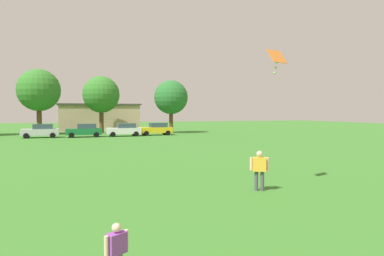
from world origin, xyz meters
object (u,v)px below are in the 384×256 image
at_px(kite, 277,59).
at_px(parked_car_yellow_3, 156,129).
at_px(tree_left, 39,90).
at_px(parked_car_silver_0, 41,131).
at_px(adult_bystander, 259,167).
at_px(parked_car_green_1, 85,130).
at_px(child_kite_flyer, 117,247).
at_px(tree_right, 101,95).
at_px(tree_far_right, 171,97).
at_px(parked_car_white_2, 124,130).

xyz_separation_m(kite, parked_car_yellow_3, (2.85, 34.07, -4.53)).
bearing_deg(parked_car_yellow_3, tree_left, -23.12).
relative_size(parked_car_silver_0, parked_car_yellow_3, 1.00).
xyz_separation_m(parked_car_yellow_3, tree_left, (-15.04, 6.42, 5.25)).
bearing_deg(parked_car_silver_0, adult_bystander, 106.75).
height_order(adult_bystander, tree_left, tree_left).
xyz_separation_m(adult_bystander, parked_car_silver_0, (-10.39, 34.54, -0.09)).
bearing_deg(tree_left, parked_car_green_1, -51.65).
height_order(child_kite_flyer, parked_car_silver_0, parked_car_silver_0).
bearing_deg(child_kite_flyer, parked_car_green_1, 58.21).
distance_m(child_kite_flyer, tree_right, 48.53).
distance_m(parked_car_silver_0, parked_car_yellow_3, 14.42).
bearing_deg(kite, tree_left, 106.75).
bearing_deg(tree_far_right, tree_left, 173.40).
xyz_separation_m(child_kite_flyer, parked_car_silver_0, (-4.03, 40.52, 0.20)).
relative_size(child_kite_flyer, tree_far_right, 0.14).
bearing_deg(parked_car_silver_0, tree_right, -135.86).
distance_m(adult_bystander, parked_car_white_2, 34.01).
height_order(adult_bystander, kite, kite).
relative_size(parked_car_green_1, parked_car_white_2, 1.00).
xyz_separation_m(parked_car_silver_0, parked_car_yellow_3, (14.41, 0.23, 0.00)).
xyz_separation_m(kite, tree_right, (-3.74, 41.44, 0.29)).
height_order(parked_car_green_1, tree_right, tree_right).
relative_size(adult_bystander, kite, 1.55).
xyz_separation_m(parked_car_yellow_3, tree_far_right, (3.27, 4.30, 4.43)).
bearing_deg(tree_left, tree_far_right, -6.60).
bearing_deg(kite, parked_car_silver_0, 108.87).
height_order(kite, tree_left, tree_left).
bearing_deg(parked_car_silver_0, parked_car_white_2, 176.98).
bearing_deg(parked_car_white_2, child_kite_flyer, 81.50).
relative_size(parked_car_silver_0, parked_car_white_2, 1.00).
height_order(adult_bystander, parked_car_yellow_3, parked_car_yellow_3).
bearing_deg(parked_car_green_1, tree_far_right, -158.07).
bearing_deg(tree_left, adult_bystander, -75.03).
bearing_deg(parked_car_silver_0, parked_car_green_1, 173.84).
xyz_separation_m(parked_car_white_2, tree_left, (-10.63, 7.18, 5.25)).
height_order(parked_car_white_2, tree_far_right, tree_far_right).
bearing_deg(kite, parked_car_green_1, 101.04).
bearing_deg(parked_car_white_2, tree_left, -34.03).
relative_size(child_kite_flyer, tree_left, 0.12).
height_order(parked_car_white_2, parked_car_yellow_3, same).
relative_size(parked_car_green_1, tree_right, 0.51).
bearing_deg(parked_car_silver_0, tree_left, -84.66).
xyz_separation_m(adult_bystander, kite, (1.17, 0.70, 4.44)).
bearing_deg(parked_car_yellow_3, tree_right, -48.21).
bearing_deg(tree_far_right, kite, -99.06).
height_order(tree_left, tree_right, tree_left).
bearing_deg(kite, parked_car_yellow_3, 85.22).
distance_m(parked_car_green_1, parked_car_white_2, 4.93).
relative_size(tree_right, tree_far_right, 1.07).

